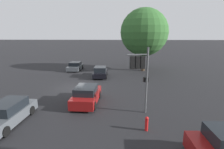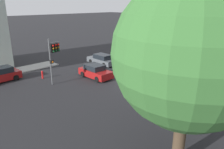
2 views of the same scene
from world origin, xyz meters
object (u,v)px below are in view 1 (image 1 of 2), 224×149
crossing_car_0 (75,66)px  fire_hydrant (147,123)px  traffic_signal (140,67)px  crossing_car_1 (100,72)px  crossing_car_2 (86,95)px  crossing_car_3 (8,114)px  street_tree (144,32)px

crossing_car_0 → fire_hydrant: crossing_car_0 is taller
traffic_signal → fire_hydrant: (2.48, 0.25, -2.99)m
traffic_signal → crossing_car_1: (-10.98, -4.10, -2.81)m
crossing_car_0 → traffic_signal: bearing=30.1°
crossing_car_1 → fire_hydrant: size_ratio=4.23×
crossing_car_0 → crossing_car_2: crossing_car_2 is taller
crossing_car_1 → crossing_car_3: (12.98, -4.69, 0.01)m
crossing_car_0 → crossing_car_3: crossing_car_3 is taller
crossing_car_2 → crossing_car_3: size_ratio=0.91×
traffic_signal → crossing_car_2: bearing=56.7°
crossing_car_0 → crossing_car_1: bearing=46.9°
crossing_car_1 → crossing_car_3: crossing_car_3 is taller
street_tree → crossing_car_2: bearing=-25.1°
crossing_car_0 → crossing_car_1: size_ratio=0.99×
crossing_car_0 → crossing_car_3: bearing=0.3°
crossing_car_3 → crossing_car_2: bearing=130.6°
street_tree → crossing_car_2: (13.90, -6.50, -5.29)m
crossing_car_0 → crossing_car_2: size_ratio=0.91×
traffic_signal → crossing_car_3: (2.00, -8.78, -2.79)m
street_tree → crossing_car_0: 12.22m
crossing_car_2 → crossing_car_3: crossing_car_2 is taller
crossing_car_3 → crossing_car_1: bearing=161.9°
traffic_signal → fire_hydrant: 3.89m
fire_hydrant → crossing_car_0: bearing=-153.4°
crossing_car_1 → crossing_car_3: 13.80m
crossing_car_1 → crossing_car_2: bearing=177.2°
crossing_car_2 → fire_hydrant: size_ratio=4.64×
crossing_car_1 → fire_hydrant: bearing=-164.0°
traffic_signal → crossing_car_1: size_ratio=1.26×
street_tree → crossing_car_2: street_tree is taller
street_tree → traffic_signal: (15.57, -2.26, -2.53)m
crossing_car_0 → fire_hydrant: 19.96m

